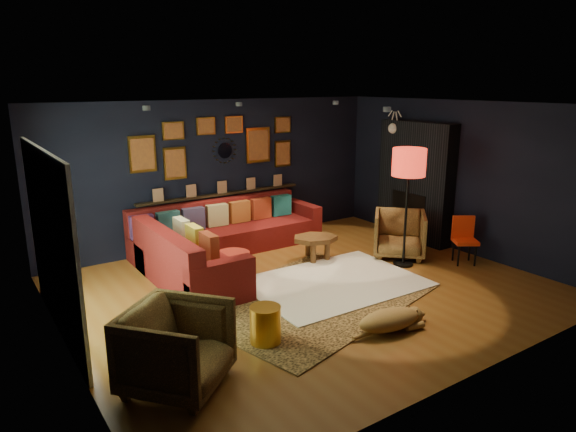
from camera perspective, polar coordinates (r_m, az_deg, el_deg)
floor at (r=7.48m, az=2.32°, el=-8.09°), size 6.50×6.50×0.00m
room_walls at (r=7.02m, az=2.45°, el=3.99°), size 6.50×6.50×6.50m
sectional at (r=8.53m, az=-8.24°, el=-3.01°), size 3.41×2.69×0.86m
ledge at (r=9.40m, az=-7.34°, el=2.44°), size 3.20×0.12×0.04m
gallery_wall at (r=9.28m, az=-7.70°, el=7.83°), size 3.15×0.04×1.02m
sunburst_mirror at (r=9.35m, az=-7.06°, el=7.24°), size 0.47×0.16×0.47m
fireplace at (r=9.84m, az=13.90°, el=3.28°), size 0.31×1.60×2.20m
deer_head at (r=10.07m, az=12.32°, el=9.55°), size 0.50×0.28×0.45m
sliding_door at (r=6.46m, az=-24.74°, el=-2.82°), size 0.06×2.80×2.20m
ceiling_spots at (r=7.56m, az=-1.15°, el=12.15°), size 3.30×2.50×0.06m
shag_rug at (r=7.67m, az=5.12°, el=-7.42°), size 2.53×1.86×0.03m
leopard_rug at (r=7.14m, az=2.45°, el=-9.14°), size 3.62×2.97×0.02m
coffee_table at (r=8.52m, az=3.06°, el=-2.77°), size 0.92×0.80×0.38m
pouf at (r=7.92m, az=-6.13°, el=-5.24°), size 0.52×0.52×0.34m
armchair_left at (r=5.17m, az=-12.28°, el=-13.72°), size 1.22×1.22×0.92m
armchair_right at (r=8.90m, az=12.29°, el=-1.74°), size 1.14×1.14×0.86m
gold_stool at (r=5.95m, az=-2.53°, el=-12.01°), size 0.36×0.36×0.45m
orange_chair at (r=8.88m, az=18.99°, el=-2.11°), size 0.50×0.50×0.77m
floor_lamp at (r=8.22m, az=13.28°, el=5.35°), size 0.52×0.52×1.90m
dog at (r=6.33m, az=11.21°, el=-10.86°), size 1.19×0.70×0.36m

